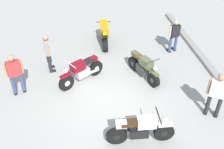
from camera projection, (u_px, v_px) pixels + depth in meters
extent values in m
plane|color=#9E9E99|center=(108.00, 100.00, 9.62)|extent=(40.00, 40.00, 0.00)
cylinder|color=black|center=(153.00, 80.00, 10.11)|extent=(0.62, 0.38, 0.60)
cylinder|color=black|center=(134.00, 63.00, 11.04)|extent=(0.62, 0.38, 0.60)
cylinder|color=#333333|center=(153.00, 80.00, 10.11)|extent=(0.26, 0.25, 0.21)
cylinder|color=#333333|center=(134.00, 63.00, 11.04)|extent=(0.26, 0.25, 0.21)
cube|color=#333333|center=(143.00, 69.00, 10.55)|extent=(0.62, 0.47, 0.32)
cube|color=#515B38|center=(146.00, 63.00, 10.17)|extent=(0.64, 0.51, 0.30)
cube|color=#515B38|center=(154.00, 73.00, 9.91)|extent=(0.47, 0.32, 0.08)
cube|color=brown|center=(140.00, 57.00, 10.47)|extent=(0.65, 0.47, 0.12)
cube|color=#515B38|center=(135.00, 54.00, 10.69)|extent=(0.38, 0.33, 0.18)
cylinder|color=#333333|center=(140.00, 64.00, 10.93)|extent=(0.56, 0.31, 0.16)
cylinder|color=#333333|center=(152.00, 61.00, 9.80)|extent=(0.30, 0.66, 0.04)
sphere|color=silver|center=(155.00, 69.00, 9.76)|extent=(0.16, 0.16, 0.16)
cylinder|color=black|center=(164.00, 132.00, 7.95)|extent=(0.15, 0.64, 0.64)
cylinder|color=black|center=(117.00, 136.00, 7.84)|extent=(0.15, 0.64, 0.64)
cylinder|color=black|center=(164.00, 132.00, 7.95)|extent=(0.15, 0.23, 0.22)
cylinder|color=black|center=(117.00, 136.00, 7.84)|extent=(0.15, 0.23, 0.22)
cube|color=black|center=(139.00, 132.00, 7.83)|extent=(0.31, 0.57, 0.32)
cube|color=silver|center=(147.00, 122.00, 7.61)|extent=(0.35, 0.57, 0.30)
cube|color=silver|center=(165.00, 124.00, 7.74)|extent=(0.18, 0.45, 0.08)
cube|color=#382314|center=(131.00, 123.00, 7.56)|extent=(0.29, 0.61, 0.12)
cube|color=silver|center=(121.00, 124.00, 7.55)|extent=(0.23, 0.33, 0.18)
cylinder|color=black|center=(125.00, 130.00, 7.97)|extent=(0.13, 0.56, 0.16)
cylinder|color=black|center=(159.00, 115.00, 7.49)|extent=(0.70, 0.07, 0.04)
sphere|color=silver|center=(165.00, 120.00, 7.62)|extent=(0.16, 0.16, 0.16)
cylinder|color=black|center=(104.00, 32.00, 13.33)|extent=(0.61, 0.20, 0.60)
cylinder|color=black|center=(105.00, 46.00, 12.25)|extent=(0.61, 0.26, 0.60)
cylinder|color=black|center=(104.00, 32.00, 13.33)|extent=(0.22, 0.19, 0.21)
cylinder|color=black|center=(105.00, 46.00, 12.25)|extent=(0.22, 0.19, 0.21)
cube|color=black|center=(105.00, 37.00, 12.69)|extent=(0.58, 0.32, 0.32)
cube|color=orange|center=(104.00, 28.00, 12.57)|extent=(1.01, 0.42, 0.57)
cone|color=orange|center=(104.00, 21.00, 12.90)|extent=(0.38, 0.36, 0.39)
cube|color=black|center=(105.00, 31.00, 12.21)|extent=(0.62, 0.30, 0.12)
cube|color=orange|center=(105.00, 32.00, 11.92)|extent=(0.36, 0.24, 0.23)
cylinder|color=black|center=(107.00, 35.00, 12.07)|extent=(0.40, 0.12, 0.17)
cylinder|color=black|center=(103.00, 35.00, 12.06)|extent=(0.40, 0.12, 0.17)
cylinder|color=black|center=(104.00, 22.00, 12.78)|extent=(0.08, 0.70, 0.04)
sphere|color=silver|center=(103.00, 21.00, 13.00)|extent=(0.16, 0.16, 0.16)
cylinder|color=black|center=(67.00, 83.00, 9.92)|extent=(0.46, 0.60, 0.64)
cylinder|color=black|center=(96.00, 68.00, 10.71)|extent=(0.46, 0.60, 0.64)
cylinder|color=silver|center=(67.00, 83.00, 9.92)|extent=(0.24, 0.26, 0.22)
cylinder|color=silver|center=(96.00, 68.00, 10.71)|extent=(0.24, 0.26, 0.22)
cube|color=silver|center=(83.00, 73.00, 10.29)|extent=(0.55, 0.62, 0.32)
cube|color=maroon|center=(78.00, 66.00, 9.94)|extent=(0.58, 0.64, 0.30)
cube|color=maroon|center=(66.00, 75.00, 9.71)|extent=(0.38, 0.45, 0.08)
cube|color=black|center=(87.00, 61.00, 10.17)|extent=(0.55, 0.64, 0.12)
cube|color=maroon|center=(93.00, 59.00, 10.35)|extent=(0.36, 0.39, 0.18)
cylinder|color=silver|center=(93.00, 72.00, 10.43)|extent=(0.40, 0.52, 0.16)
cylinder|color=silver|center=(70.00, 64.00, 9.61)|extent=(0.60, 0.42, 0.04)
sphere|color=silver|center=(66.00, 71.00, 9.61)|extent=(0.16, 0.16, 0.16)
cylinder|color=#384772|center=(176.00, 43.00, 12.23)|extent=(0.17, 0.17, 0.79)
cube|color=black|center=(174.00, 49.00, 12.48)|extent=(0.28, 0.18, 0.08)
cylinder|color=#384772|center=(170.00, 45.00, 12.12)|extent=(0.17, 0.17, 0.79)
cube|color=black|center=(168.00, 51.00, 12.37)|extent=(0.28, 0.18, 0.08)
cube|color=black|center=(175.00, 31.00, 11.78)|extent=(0.35, 0.49, 0.56)
cylinder|color=#D8AD8C|center=(180.00, 29.00, 11.87)|extent=(0.11, 0.11, 0.52)
cylinder|color=#D8AD8C|center=(170.00, 32.00, 11.67)|extent=(0.11, 0.11, 0.52)
sphere|color=#D8AD8C|center=(176.00, 22.00, 11.53)|extent=(0.21, 0.21, 0.21)
cylinder|color=#262628|center=(50.00, 64.00, 10.80)|extent=(0.15, 0.15, 0.83)
cube|color=black|center=(53.00, 71.00, 11.03)|extent=(0.14, 0.27, 0.08)
cylinder|color=#262628|center=(49.00, 60.00, 11.05)|extent=(0.15, 0.15, 0.83)
cube|color=black|center=(52.00, 67.00, 11.28)|extent=(0.14, 0.27, 0.08)
cube|color=#99999E|center=(47.00, 47.00, 10.50)|extent=(0.50, 0.30, 0.59)
cylinder|color=tan|center=(48.00, 50.00, 10.28)|extent=(0.10, 0.10, 0.55)
cylinder|color=tan|center=(46.00, 44.00, 10.71)|extent=(0.10, 0.10, 0.55)
sphere|color=tan|center=(45.00, 38.00, 10.25)|extent=(0.22, 0.22, 0.22)
cylinder|color=#384772|center=(22.00, 83.00, 9.76)|extent=(0.17, 0.17, 0.84)
cube|color=black|center=(24.00, 90.00, 10.03)|extent=(0.28, 0.18, 0.08)
cylinder|color=#384772|center=(13.00, 86.00, 9.63)|extent=(0.17, 0.17, 0.84)
cube|color=black|center=(15.00, 92.00, 9.90)|extent=(0.28, 0.18, 0.08)
cube|color=#B23333|center=(14.00, 68.00, 9.27)|extent=(0.37, 0.52, 0.59)
cylinder|color=tan|center=(21.00, 66.00, 9.37)|extent=(0.12, 0.12, 0.56)
cylinder|color=tan|center=(5.00, 70.00, 9.15)|extent=(0.12, 0.12, 0.56)
sphere|color=tan|center=(11.00, 58.00, 9.01)|extent=(0.23, 0.23, 0.23)
cylinder|color=#262628|center=(218.00, 107.00, 8.68)|extent=(0.18, 0.18, 0.86)
cube|color=black|center=(216.00, 114.00, 8.96)|extent=(0.27, 0.22, 0.08)
cylinder|color=#262628|center=(208.00, 104.00, 8.79)|extent=(0.18, 0.18, 0.86)
cube|color=black|center=(206.00, 112.00, 9.07)|extent=(0.27, 0.22, 0.08)
cube|color=silver|center=(218.00, 89.00, 8.30)|extent=(0.44, 0.53, 0.61)
cylinder|color=tan|center=(209.00, 86.00, 8.38)|extent=(0.12, 0.12, 0.57)
sphere|color=tan|center=(222.00, 77.00, 8.03)|extent=(0.23, 0.23, 0.23)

